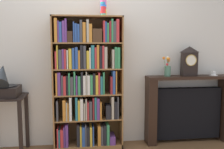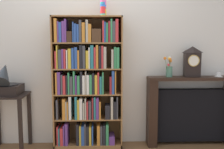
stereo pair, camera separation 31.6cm
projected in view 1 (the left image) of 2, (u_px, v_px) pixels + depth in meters
name	position (u px, v px, depth m)	size (l,w,h in m)	color
wall_back	(101.00, 52.00, 3.62)	(5.32, 0.08, 2.60)	silver
bookshelf	(87.00, 84.00, 3.45)	(0.92, 0.30, 1.78)	olive
cup_stack	(103.00, 6.00, 3.35)	(0.08, 0.08, 0.27)	yellow
side_table_left	(6.00, 112.00, 3.28)	(0.50, 0.47, 0.76)	black
gramophone	(3.00, 83.00, 3.19)	(0.35, 0.46, 0.47)	black
fireplace_mantel	(188.00, 109.00, 3.74)	(1.24, 0.26, 0.97)	black
mantel_clock	(189.00, 61.00, 3.63)	(0.21, 0.13, 0.42)	black
flower_vase	(167.00, 68.00, 3.60)	(0.14, 0.16, 0.28)	#4C7A60
teacup_with_saucer	(214.00, 74.00, 3.70)	(0.12, 0.12, 0.06)	white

